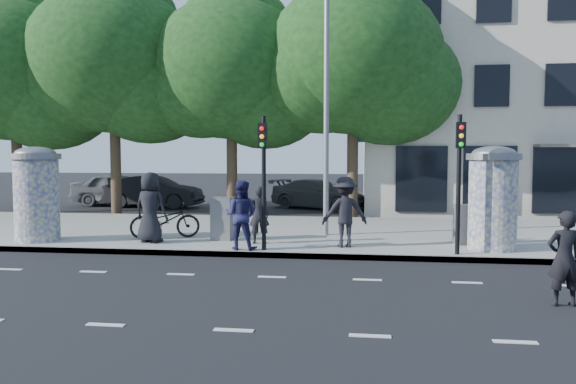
# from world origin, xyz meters

# --- Properties ---
(ground) EXTENTS (120.00, 120.00, 0.00)m
(ground) POSITION_xyz_m (0.00, 0.00, 0.00)
(ground) COLOR black
(ground) RESTS_ON ground
(sidewalk) EXTENTS (40.00, 8.00, 0.15)m
(sidewalk) POSITION_xyz_m (0.00, 7.50, 0.07)
(sidewalk) COLOR gray
(sidewalk) RESTS_ON ground
(curb) EXTENTS (40.00, 0.10, 0.16)m
(curb) POSITION_xyz_m (0.00, 3.55, 0.07)
(curb) COLOR slate
(curb) RESTS_ON ground
(lane_dash_near) EXTENTS (32.00, 0.12, 0.01)m
(lane_dash_near) POSITION_xyz_m (0.00, -2.20, 0.00)
(lane_dash_near) COLOR silver
(lane_dash_near) RESTS_ON ground
(lane_dash_far) EXTENTS (32.00, 0.12, 0.01)m
(lane_dash_far) POSITION_xyz_m (0.00, 1.40, 0.00)
(lane_dash_far) COLOR silver
(lane_dash_far) RESTS_ON ground
(ad_column_left) EXTENTS (1.36, 1.36, 2.65)m
(ad_column_left) POSITION_xyz_m (-7.20, 4.50, 1.54)
(ad_column_left) COLOR beige
(ad_column_left) RESTS_ON sidewalk
(ad_column_right) EXTENTS (1.36, 1.36, 2.65)m
(ad_column_right) POSITION_xyz_m (5.20, 4.70, 1.54)
(ad_column_right) COLOR beige
(ad_column_right) RESTS_ON sidewalk
(traffic_pole_near) EXTENTS (0.22, 0.31, 3.40)m
(traffic_pole_near) POSITION_xyz_m (-0.60, 3.79, 2.23)
(traffic_pole_near) COLOR black
(traffic_pole_near) RESTS_ON sidewalk
(traffic_pole_far) EXTENTS (0.22, 0.31, 3.40)m
(traffic_pole_far) POSITION_xyz_m (4.20, 3.79, 2.23)
(traffic_pole_far) COLOR black
(traffic_pole_far) RESTS_ON sidewalk
(street_lamp) EXTENTS (0.25, 0.93, 8.00)m
(street_lamp) POSITION_xyz_m (0.80, 6.63, 4.79)
(street_lamp) COLOR slate
(street_lamp) RESTS_ON sidewalk
(tree_far_left) EXTENTS (7.20, 7.20, 9.26)m
(tree_far_left) POSITION_xyz_m (-13.00, 12.50, 6.19)
(tree_far_left) COLOR #38281C
(tree_far_left) RESTS_ON ground
(tree_mid_left) EXTENTS (7.20, 7.20, 9.57)m
(tree_mid_left) POSITION_xyz_m (-8.50, 12.50, 6.50)
(tree_mid_left) COLOR #38281C
(tree_mid_left) RESTS_ON ground
(tree_near_left) EXTENTS (6.80, 6.80, 8.97)m
(tree_near_left) POSITION_xyz_m (-3.50, 12.70, 6.06)
(tree_near_left) COLOR #38281C
(tree_near_left) RESTS_ON ground
(tree_center) EXTENTS (7.00, 7.00, 9.30)m
(tree_center) POSITION_xyz_m (1.50, 12.30, 6.31)
(tree_center) COLOR #38281C
(tree_center) RESTS_ON ground
(building) EXTENTS (20.30, 15.85, 12.00)m
(building) POSITION_xyz_m (12.00, 19.99, 5.99)
(building) COLOR #B8AF9A
(building) RESTS_ON ground
(ped_a) EXTENTS (1.07, 0.81, 1.95)m
(ped_a) POSITION_xyz_m (-3.91, 4.61, 1.13)
(ped_a) COLOR black
(ped_a) RESTS_ON sidewalk
(ped_b) EXTENTS (0.65, 0.52, 1.58)m
(ped_b) POSITION_xyz_m (-0.91, 4.84, 0.94)
(ped_b) COLOR black
(ped_b) RESTS_ON sidewalk
(ped_c) EXTENTS (0.93, 0.76, 1.77)m
(ped_c) POSITION_xyz_m (-1.20, 3.85, 1.04)
(ped_c) COLOR #1E1C48
(ped_c) RESTS_ON sidewalk
(ped_d) EXTENTS (1.32, 0.94, 1.85)m
(ped_d) POSITION_xyz_m (1.43, 4.56, 1.08)
(ped_d) COLOR black
(ped_d) RESTS_ON sidewalk
(man_road) EXTENTS (0.66, 0.49, 1.65)m
(man_road) POSITION_xyz_m (5.32, -0.13, 0.82)
(man_road) COLOR black
(man_road) RESTS_ON ground
(bicycle) EXTENTS (1.41, 2.10, 1.04)m
(bicycle) POSITION_xyz_m (-3.78, 5.40, 0.67)
(bicycle) COLOR black
(bicycle) RESTS_ON sidewalk
(cabinet_left) EXTENTS (0.61, 0.47, 1.22)m
(cabinet_left) POSITION_xyz_m (-2.06, 5.32, 0.76)
(cabinet_left) COLOR slate
(cabinet_left) RESTS_ON sidewalk
(cabinet_right) EXTENTS (0.61, 0.52, 1.08)m
(cabinet_right) POSITION_xyz_m (4.65, 5.42, 0.69)
(cabinet_right) COLOR slate
(cabinet_right) RESTS_ON sidewalk
(car_left) EXTENTS (2.19, 4.88, 1.63)m
(car_left) POSITION_xyz_m (-10.02, 16.37, 0.81)
(car_left) COLOR slate
(car_left) RESTS_ON ground
(car_mid) EXTENTS (1.81, 4.68, 1.52)m
(car_mid) POSITION_xyz_m (-8.05, 15.68, 0.76)
(car_mid) COLOR black
(car_mid) RESTS_ON ground
(car_right) EXTENTS (3.69, 5.06, 1.36)m
(car_right) POSITION_xyz_m (-0.14, 16.20, 0.68)
(car_right) COLOR #494C4F
(car_right) RESTS_ON ground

